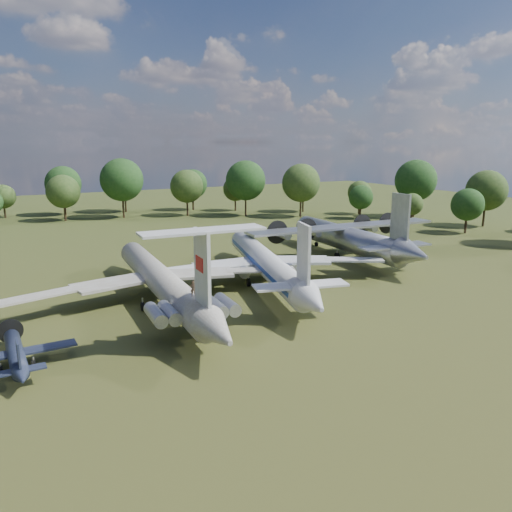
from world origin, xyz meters
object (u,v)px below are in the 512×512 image
il62_airliner (161,286)px  tu104_jet (266,267)px  an12_transport (346,242)px  small_prop_west (16,357)px  person_on_il62 (193,289)px

il62_airliner → tu104_jet: tu104_jet is taller
il62_airliner → an12_transport: an12_transport is taller
tu104_jet → small_prop_west: (-32.98, -13.13, -1.30)m
an12_transport → small_prop_west: an12_transport is taller
tu104_jet → an12_transport: an12_transport is taller
il62_airliner → tu104_jet: 16.07m
tu104_jet → person_on_il62: person_on_il62 is taller
tu104_jet → an12_transport: 22.06m
small_prop_west → il62_airliner: bearing=32.5°
person_on_il62 → tu104_jet: bearing=-110.2°
il62_airliner → small_prop_west: 20.44m
small_prop_west → tu104_jet: bearing=20.8°
il62_airliner → tu104_jet: (15.96, 1.88, 0.01)m
person_on_il62 → an12_transport: bearing=-120.5°
an12_transport → small_prop_west: 57.58m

